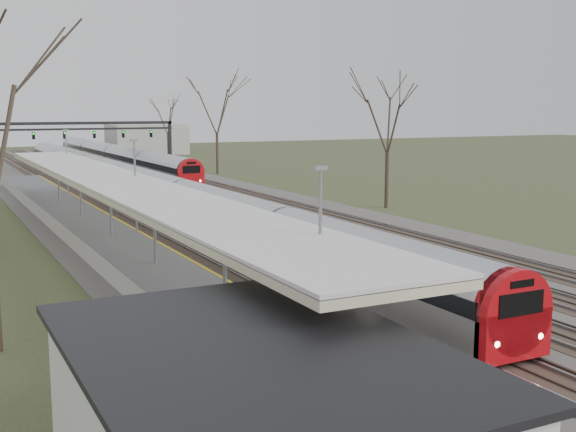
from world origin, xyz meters
name	(u,v)px	position (x,y,z in m)	size (l,w,h in m)	color
track_bed	(164,199)	(0.26, 55.00, 0.06)	(24.00, 160.00, 0.22)	#474442
platform	(98,235)	(-9.05, 37.50, 0.50)	(3.50, 69.00, 1.00)	#9E9B93
canopy	(114,182)	(-9.05, 32.99, 3.93)	(4.10, 50.00, 3.11)	slate
signal_gantry	(88,131)	(0.29, 84.99, 4.91)	(21.00, 0.59, 6.08)	black
tree_east_far	(388,113)	(14.00, 42.00, 7.29)	(5.00, 5.00, 10.30)	#2D231C
train_near	(127,183)	(-2.50, 56.22, 1.48)	(2.62, 90.21, 3.05)	#9B9DA4
train_far	(114,156)	(4.50, 89.75, 1.48)	(2.62, 60.21, 3.05)	#9B9DA4
passenger	(380,380)	(-9.28, 8.55, 1.89)	(0.65, 0.43, 1.78)	#372D57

